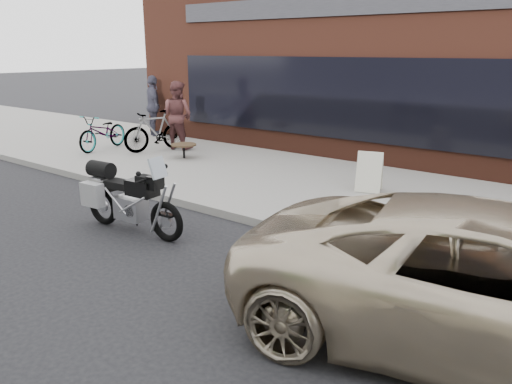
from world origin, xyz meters
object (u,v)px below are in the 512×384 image
at_px(minivan, 505,285).
at_px(bicycle_front, 103,132).
at_px(sandwich_sign, 370,171).
at_px(cafe_patron_right, 153,106).
at_px(cafe_table, 184,145).
at_px(bicycle_rear, 156,131).
at_px(cafe_patron_left, 177,115).
at_px(motorcycle, 125,198).

bearing_deg(minivan, bicycle_front, 61.51).
height_order(sandwich_sign, cafe_patron_right, cafe_patron_right).
bearing_deg(cafe_table, bicycle_rear, 170.13).
relative_size(minivan, cafe_table, 7.98).
distance_m(sandwich_sign, cafe_patron_right, 8.68).
bearing_deg(minivan, cafe_patron_left, 52.00).
bearing_deg(minivan, cafe_patron_right, 52.21).
bearing_deg(motorcycle, bicycle_rear, 129.45).
xyz_separation_m(motorcycle, cafe_table, (-2.86, 4.12, -0.08)).
xyz_separation_m(minivan, bicycle_rear, (-9.82, 4.32, -0.01)).
xyz_separation_m(bicycle_front, cafe_patron_right, (-0.65, 2.45, 0.48)).
height_order(bicycle_rear, cafe_table, bicycle_rear).
height_order(cafe_patron_left, cafe_patron_right, cafe_patron_right).
height_order(minivan, cafe_patron_left, cafe_patron_left).
xyz_separation_m(cafe_table, cafe_patron_right, (-3.30, 1.91, 0.63)).
xyz_separation_m(bicycle_front, bicycle_rear, (1.33, 0.77, 0.07)).
distance_m(bicycle_front, cafe_patron_right, 2.58).
height_order(motorcycle, minivan, minivan).
distance_m(bicycle_front, sandwich_sign, 7.84).
bearing_deg(sandwich_sign, cafe_patron_left, 156.20).
bearing_deg(cafe_table, cafe_patron_left, 142.06).
height_order(bicycle_front, cafe_table, bicycle_front).
bearing_deg(motorcycle, minivan, -4.12).
xyz_separation_m(motorcycle, minivan, (5.64, 0.03, 0.15)).
distance_m(motorcycle, cafe_table, 5.02).
distance_m(sandwich_sign, cafe_table, 5.16).
bearing_deg(cafe_table, motorcycle, -55.19).
height_order(minivan, bicycle_rear, minivan).
bearing_deg(bicycle_front, motorcycle, -46.98).
xyz_separation_m(minivan, cafe_patron_right, (-11.80, 6.00, 0.40)).
height_order(motorcycle, sandwich_sign, motorcycle).
xyz_separation_m(motorcycle, bicycle_front, (-5.51, 3.58, 0.07)).
xyz_separation_m(motorcycle, cafe_patron_right, (-6.16, 6.03, 0.55)).
bearing_deg(motorcycle, sandwich_sign, 56.80).
relative_size(bicycle_front, bicycle_rear, 1.01).
bearing_deg(motorcycle, bicycle_front, 142.53).
xyz_separation_m(cafe_patron_left, cafe_patron_right, (-2.26, 1.11, 0.02)).
bearing_deg(minivan, sandwich_sign, 27.88).
relative_size(minivan, bicycle_rear, 2.79).
distance_m(minivan, cafe_table, 9.43).
bearing_deg(cafe_patron_left, minivan, 143.35).
relative_size(minivan, sandwich_sign, 6.56).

